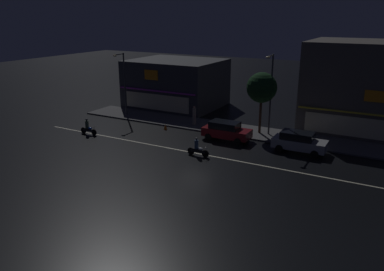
{
  "coord_description": "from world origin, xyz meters",
  "views": [
    {
      "loc": [
        14.02,
        -26.07,
        10.84
      ],
      "look_at": [
        -0.98,
        1.22,
        1.02
      ],
      "focal_mm": 36.09,
      "sensor_mm": 36.0,
      "label": 1
    }
  ],
  "objects_px": {
    "streetlamp_west": "(123,79)",
    "traffic_cone": "(165,127)",
    "pedestrian_on_sidewalk": "(194,116)",
    "motorcycle_following": "(198,148)",
    "parked_car_near_kerb": "(226,130)",
    "parked_car_trailing": "(299,142)",
    "streetlamp_mid": "(270,88)",
    "motorcycle_lead": "(88,128)"
  },
  "relations": [
    {
      "from": "pedestrian_on_sidewalk",
      "to": "parked_car_trailing",
      "type": "height_order",
      "value": "pedestrian_on_sidewalk"
    },
    {
      "from": "motorcycle_following",
      "to": "traffic_cone",
      "type": "bearing_deg",
      "value": -45.82
    },
    {
      "from": "streetlamp_west",
      "to": "streetlamp_mid",
      "type": "bearing_deg",
      "value": 1.9
    },
    {
      "from": "parked_car_near_kerb",
      "to": "parked_car_trailing",
      "type": "bearing_deg",
      "value": 179.69
    },
    {
      "from": "pedestrian_on_sidewalk",
      "to": "motorcycle_following",
      "type": "height_order",
      "value": "pedestrian_on_sidewalk"
    },
    {
      "from": "motorcycle_lead",
      "to": "streetlamp_mid",
      "type": "bearing_deg",
      "value": -148.97
    },
    {
      "from": "parked_car_trailing",
      "to": "motorcycle_following",
      "type": "bearing_deg",
      "value": 35.44
    },
    {
      "from": "streetlamp_west",
      "to": "parked_car_near_kerb",
      "type": "height_order",
      "value": "streetlamp_west"
    },
    {
      "from": "streetlamp_mid",
      "to": "traffic_cone",
      "type": "relative_size",
      "value": 13.4
    },
    {
      "from": "parked_car_near_kerb",
      "to": "parked_car_trailing",
      "type": "height_order",
      "value": "same"
    },
    {
      "from": "streetlamp_west",
      "to": "pedestrian_on_sidewalk",
      "type": "relative_size",
      "value": 3.61
    },
    {
      "from": "pedestrian_on_sidewalk",
      "to": "streetlamp_mid",
      "type": "bearing_deg",
      "value": 26.41
    },
    {
      "from": "motorcycle_following",
      "to": "traffic_cone",
      "type": "height_order",
      "value": "motorcycle_following"
    },
    {
      "from": "parked_car_near_kerb",
      "to": "traffic_cone",
      "type": "relative_size",
      "value": 7.82
    },
    {
      "from": "pedestrian_on_sidewalk",
      "to": "streetlamp_west",
      "type": "bearing_deg",
      "value": -152.93
    },
    {
      "from": "motorcycle_lead",
      "to": "traffic_cone",
      "type": "bearing_deg",
      "value": -134.75
    },
    {
      "from": "streetlamp_mid",
      "to": "motorcycle_lead",
      "type": "distance_m",
      "value": 17.28
    },
    {
      "from": "streetlamp_mid",
      "to": "pedestrian_on_sidewalk",
      "type": "height_order",
      "value": "streetlamp_mid"
    },
    {
      "from": "streetlamp_west",
      "to": "pedestrian_on_sidewalk",
      "type": "bearing_deg",
      "value": 2.21
    },
    {
      "from": "pedestrian_on_sidewalk",
      "to": "motorcycle_following",
      "type": "relative_size",
      "value": 0.99
    },
    {
      "from": "streetlamp_west",
      "to": "parked_car_near_kerb",
      "type": "distance_m",
      "value": 13.95
    },
    {
      "from": "streetlamp_west",
      "to": "traffic_cone",
      "type": "bearing_deg",
      "value": -18.79
    },
    {
      "from": "streetlamp_west",
      "to": "motorcycle_lead",
      "type": "height_order",
      "value": "streetlamp_west"
    },
    {
      "from": "traffic_cone",
      "to": "pedestrian_on_sidewalk",
      "type": "bearing_deg",
      "value": 55.79
    },
    {
      "from": "parked_car_near_kerb",
      "to": "motorcycle_lead",
      "type": "xyz_separation_m",
      "value": [
        -12.05,
        -4.76,
        -0.24
      ]
    },
    {
      "from": "parked_car_near_kerb",
      "to": "parked_car_trailing",
      "type": "distance_m",
      "value": 6.52
    },
    {
      "from": "parked_car_near_kerb",
      "to": "motorcycle_lead",
      "type": "height_order",
      "value": "parked_car_near_kerb"
    },
    {
      "from": "traffic_cone",
      "to": "streetlamp_mid",
      "type": "bearing_deg",
      "value": 16.74
    },
    {
      "from": "parked_car_trailing",
      "to": "streetlamp_west",
      "type": "bearing_deg",
      "value": -7.04
    },
    {
      "from": "parked_car_near_kerb",
      "to": "motorcycle_following",
      "type": "height_order",
      "value": "parked_car_near_kerb"
    },
    {
      "from": "traffic_cone",
      "to": "motorcycle_following",
      "type": "bearing_deg",
      "value": -38.73
    },
    {
      "from": "streetlamp_mid",
      "to": "streetlamp_west",
      "type": "bearing_deg",
      "value": -178.1
    },
    {
      "from": "streetlamp_west",
      "to": "traffic_cone",
      "type": "height_order",
      "value": "streetlamp_west"
    },
    {
      "from": "pedestrian_on_sidewalk",
      "to": "motorcycle_following",
      "type": "distance_m",
      "value": 8.85
    },
    {
      "from": "pedestrian_on_sidewalk",
      "to": "motorcycle_following",
      "type": "xyz_separation_m",
      "value": [
        4.44,
        -7.65,
        -0.38
      ]
    },
    {
      "from": "traffic_cone",
      "to": "parked_car_trailing",
      "type": "bearing_deg",
      "value": -0.63
    },
    {
      "from": "pedestrian_on_sidewalk",
      "to": "motorcycle_lead",
      "type": "xyz_separation_m",
      "value": [
        -7.3,
        -7.51,
        -0.38
      ]
    },
    {
      "from": "streetlamp_west",
      "to": "motorcycle_lead",
      "type": "distance_m",
      "value": 8.1
    },
    {
      "from": "streetlamp_mid",
      "to": "traffic_cone",
      "type": "distance_m",
      "value": 10.75
    },
    {
      "from": "parked_car_trailing",
      "to": "traffic_cone",
      "type": "bearing_deg",
      "value": -0.63
    },
    {
      "from": "streetlamp_mid",
      "to": "parked_car_trailing",
      "type": "distance_m",
      "value": 5.9
    },
    {
      "from": "streetlamp_west",
      "to": "parked_car_trailing",
      "type": "relative_size",
      "value": 1.58
    }
  ]
}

